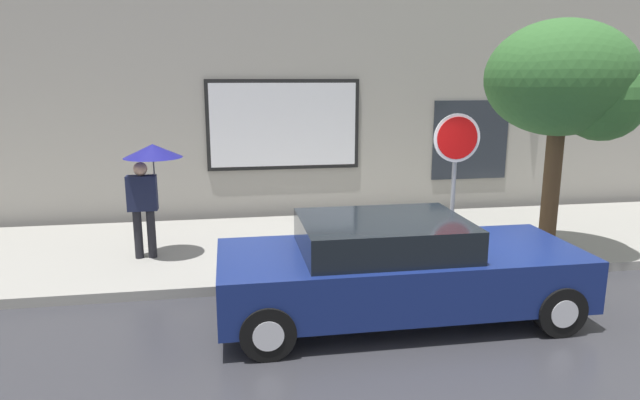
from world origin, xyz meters
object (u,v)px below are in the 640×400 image
(pedestrian_with_umbrella, at_px, (149,169))
(street_tree, at_px, (569,84))
(fire_hydrant, at_px, (310,243))
(parked_car, at_px, (396,268))
(stop_sign, at_px, (456,159))

(pedestrian_with_umbrella, distance_m, street_tree, 6.94)
(fire_hydrant, distance_m, street_tree, 4.90)
(fire_hydrant, relative_size, street_tree, 0.19)
(parked_car, xyz_separation_m, street_tree, (3.35, 1.72, 2.33))
(fire_hydrant, bearing_deg, stop_sign, -7.79)
(parked_car, relative_size, pedestrian_with_umbrella, 2.45)
(street_tree, relative_size, stop_sign, 1.60)
(fire_hydrant, xyz_separation_m, street_tree, (4.21, -0.15, 2.50))
(parked_car, distance_m, pedestrian_with_umbrella, 4.41)
(fire_hydrant, relative_size, stop_sign, 0.31)
(stop_sign, bearing_deg, fire_hydrant, 172.21)
(parked_car, bearing_deg, fire_hydrant, 114.78)
(parked_car, distance_m, fire_hydrant, 2.06)
(fire_hydrant, height_order, stop_sign, stop_sign)
(fire_hydrant, distance_m, pedestrian_with_umbrella, 2.88)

